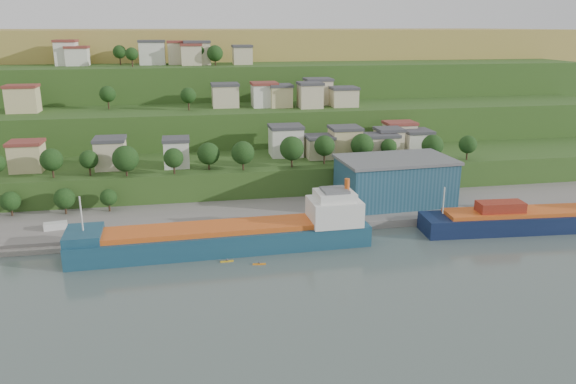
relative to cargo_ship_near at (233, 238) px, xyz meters
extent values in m
plane|color=#414F4A|center=(6.93, -8.23, -2.81)|extent=(500.00, 500.00, 0.00)
cube|color=slate|center=(26.93, 19.77, -2.81)|extent=(220.00, 26.00, 4.00)
cube|color=slate|center=(-48.07, 13.77, -2.81)|extent=(40.00, 18.00, 2.40)
cube|color=#284719|center=(6.93, 47.77, -2.81)|extent=(260.00, 32.00, 20.00)
cube|color=#284719|center=(6.93, 77.77, -2.81)|extent=(280.00, 32.00, 44.00)
cube|color=#284719|center=(6.93, 107.77, -2.81)|extent=(300.00, 32.00, 70.00)
cube|color=olive|center=(6.93, 181.77, -2.81)|extent=(360.00, 120.00, 96.00)
cube|color=#CEBD85|center=(-54.05, 45.11, 11.07)|extent=(8.81, 7.86, 7.78)
cube|color=brown|center=(-54.05, 45.11, 15.41)|extent=(9.41, 8.46, 0.90)
cube|color=beige|center=(-31.03, 44.06, 11.25)|extent=(8.32, 8.93, 8.12)
cube|color=#3F3F44|center=(-31.03, 44.06, 15.76)|extent=(8.92, 9.53, 0.90)
cube|color=silver|center=(-12.27, 42.46, 11.05)|extent=(7.25, 7.70, 7.73)
cube|color=#3F3F44|center=(-12.27, 42.46, 15.36)|extent=(7.85, 8.30, 0.90)
cube|color=silver|center=(21.89, 51.17, 11.60)|extent=(9.92, 8.89, 8.84)
cube|color=#3F3F44|center=(21.89, 51.17, 16.47)|extent=(10.52, 9.49, 0.90)
cube|color=beige|center=(31.64, 46.06, 10.29)|extent=(8.08, 8.31, 6.22)
cube|color=#3F3F44|center=(31.64, 46.06, 13.85)|extent=(8.68, 8.91, 0.90)
cube|color=#CEBD85|center=(40.09, 46.81, 11.49)|extent=(9.08, 8.59, 8.60)
cube|color=#3F3F44|center=(40.09, 46.81, 16.24)|extent=(9.68, 9.19, 0.90)
cube|color=beige|center=(50.32, 41.98, 10.61)|extent=(9.82, 7.40, 6.84)
cube|color=#3F3F44|center=(50.32, 41.98, 14.48)|extent=(10.42, 8.00, 0.90)
cube|color=beige|center=(54.21, 45.57, 11.13)|extent=(7.88, 7.43, 7.90)
cube|color=#3F3F44|center=(54.21, 45.57, 15.53)|extent=(8.48, 8.03, 0.90)
cube|color=beige|center=(60.89, 53.55, 11.39)|extent=(9.64, 7.46, 8.42)
cube|color=brown|center=(60.89, 53.55, 16.05)|extent=(10.24, 8.06, 0.90)
cube|color=silver|center=(64.60, 47.60, 10.49)|extent=(8.36, 8.68, 6.60)
cube|color=#3F3F44|center=(64.60, 47.60, 14.24)|extent=(8.96, 9.28, 0.90)
cube|color=#CEBD85|center=(-62.09, 79.17, 23.30)|extent=(9.90, 7.19, 8.23)
cube|color=brown|center=(-62.09, 79.17, 27.86)|extent=(10.50, 7.79, 0.90)
cube|color=beige|center=(5.21, 79.99, 22.93)|extent=(9.10, 8.62, 7.49)
cube|color=#3F3F44|center=(5.21, 79.99, 27.12)|extent=(9.70, 9.22, 0.90)
cube|color=silver|center=(18.95, 77.92, 23.08)|extent=(8.63, 8.72, 7.79)
cube|color=brown|center=(18.95, 77.92, 27.43)|extent=(9.23, 9.32, 0.90)
cube|color=#CEBD85|center=(24.56, 76.16, 22.75)|extent=(7.53, 7.76, 7.13)
cube|color=#3F3F44|center=(24.56, 76.16, 26.77)|extent=(8.13, 8.36, 0.90)
cube|color=beige|center=(34.47, 72.57, 23.19)|extent=(7.94, 8.09, 8.01)
cube|color=#3F3F44|center=(34.47, 72.57, 27.65)|extent=(8.54, 8.69, 0.90)
cube|color=silver|center=(36.47, 81.03, 22.45)|extent=(7.67, 7.96, 6.54)
cube|color=#3F3F44|center=(36.47, 81.03, 26.17)|extent=(8.27, 8.56, 0.90)
cube|color=beige|center=(39.37, 80.95, 23.48)|extent=(9.27, 8.35, 8.59)
cube|color=#3F3F44|center=(39.37, 80.95, 28.22)|extent=(9.87, 8.95, 0.90)
cube|color=beige|center=(47.03, 73.69, 22.23)|extent=(9.07, 8.37, 6.08)
cube|color=#3F3F44|center=(47.03, 73.69, 25.72)|extent=(9.67, 8.97, 0.90)
cube|color=silver|center=(-52.95, 113.51, 36.59)|extent=(7.85, 8.49, 8.81)
cube|color=brown|center=(-52.95, 113.51, 41.44)|extent=(8.45, 9.09, 0.90)
cube|color=silver|center=(-48.69, 111.62, 35.44)|extent=(8.14, 7.40, 6.50)
cube|color=brown|center=(-48.69, 111.62, 39.14)|extent=(8.74, 8.00, 0.90)
cube|color=silver|center=(-20.55, 111.55, 36.47)|extent=(9.80, 7.27, 8.56)
cube|color=#3F3F44|center=(-20.55, 111.55, 41.20)|extent=(10.40, 7.87, 0.90)
cube|color=beige|center=(-9.92, 112.41, 36.33)|extent=(9.09, 7.33, 8.28)
cube|color=brown|center=(-9.92, 112.41, 40.92)|extent=(9.69, 7.93, 0.90)
cube|color=beige|center=(-5.51, 107.32, 35.85)|extent=(7.77, 8.87, 7.34)
cube|color=brown|center=(-5.51, 107.32, 39.97)|extent=(8.37, 9.47, 0.90)
cube|color=beige|center=(-3.13, 108.47, 36.35)|extent=(9.97, 8.41, 8.33)
cube|color=#3F3F44|center=(-3.13, 108.47, 40.97)|extent=(10.57, 9.01, 0.90)
cube|color=beige|center=(14.58, 108.05, 35.49)|extent=(7.34, 8.33, 6.61)
cube|color=#3F3F44|center=(14.58, 108.05, 39.25)|extent=(7.94, 8.93, 0.90)
cylinder|color=#382619|center=(-45.54, 35.86, 8.87)|extent=(0.50, 0.50, 3.36)
sphere|color=black|center=(-45.54, 35.86, 12.22)|extent=(6.07, 6.07, 6.07)
cylinder|color=#382619|center=(-35.96, 36.33, 8.79)|extent=(0.50, 0.50, 3.20)
sphere|color=black|center=(-35.96, 36.33, 11.79)|extent=(5.08, 5.08, 5.08)
cylinder|color=#382619|center=(-25.96, 33.91, 8.67)|extent=(0.50, 0.50, 2.98)
sphere|color=black|center=(-25.96, 33.91, 12.14)|extent=(7.18, 7.18, 7.18)
cylinder|color=#382619|center=(-13.05, 33.84, 8.74)|extent=(0.50, 0.50, 3.10)
sphere|color=black|center=(-13.05, 33.84, 11.80)|extent=(5.50, 5.50, 5.50)
cylinder|color=#382619|center=(-3.23, 37.12, 8.66)|extent=(0.50, 0.50, 2.95)
sphere|color=black|center=(-3.23, 37.12, 11.88)|extent=(6.37, 6.37, 6.37)
cylinder|color=#382619|center=(6.41, 34.80, 8.82)|extent=(0.50, 0.50, 3.27)
sphere|color=black|center=(6.41, 34.80, 12.27)|extent=(6.62, 6.62, 6.62)
cylinder|color=#382619|center=(20.83, 35.65, 9.01)|extent=(0.50, 0.50, 3.65)
sphere|color=black|center=(20.83, 35.65, 12.78)|extent=(7.08, 7.08, 7.08)
cylinder|color=#382619|center=(31.15, 37.76, 9.13)|extent=(0.50, 0.50, 3.89)
sphere|color=black|center=(31.15, 37.76, 12.77)|extent=(6.15, 6.15, 6.15)
cylinder|color=#382619|center=(42.85, 37.65, 8.89)|extent=(0.50, 0.50, 3.41)
sphere|color=black|center=(42.85, 37.65, 12.51)|extent=(6.97, 6.97, 6.97)
cylinder|color=#382619|center=(50.91, 36.57, 8.87)|extent=(0.50, 0.50, 3.37)
sphere|color=black|center=(50.91, 36.57, 11.89)|extent=(4.87, 4.87, 4.87)
cylinder|color=#382619|center=(64.92, 36.32, 8.58)|extent=(0.50, 0.50, 2.78)
sphere|color=black|center=(64.92, 36.32, 11.80)|extent=(6.68, 6.68, 6.68)
cylinder|color=#382619|center=(75.89, 34.95, 8.84)|extent=(0.50, 0.50, 3.31)
sphere|color=black|center=(75.89, 34.95, 12.01)|extent=(5.49, 5.49, 5.49)
cylinder|color=#382619|center=(-7.78, 73.75, 21.01)|extent=(0.50, 0.50, 3.64)
sphere|color=black|center=(-7.78, 73.75, 24.28)|extent=(5.29, 5.29, 5.29)
cylinder|color=#382619|center=(-27.55, 100.82, 33.91)|extent=(0.50, 0.50, 3.44)
sphere|color=black|center=(-27.55, 100.82, 36.94)|extent=(4.77, 4.77, 4.77)
cylinder|color=#382619|center=(-2.15, 106.75, 34.19)|extent=(0.50, 0.50, 4.01)
sphere|color=black|center=(-2.15, 106.75, 37.85)|extent=(5.99, 5.99, 5.99)
cylinder|color=#382619|center=(-35.12, 81.65, 21.04)|extent=(0.50, 0.50, 3.71)
sphere|color=black|center=(-35.12, 81.65, 24.42)|extent=(5.55, 5.55, 5.55)
cylinder|color=#382619|center=(-32.99, 111.50, 34.02)|extent=(0.50, 0.50, 3.68)
sphere|color=black|center=(-32.99, 111.50, 37.27)|extent=(5.10, 5.10, 5.10)
cylinder|color=#382619|center=(-47.71, 112.49, 33.95)|extent=(0.50, 0.50, 3.53)
sphere|color=black|center=(-47.71, 112.49, 37.10)|extent=(5.04, 5.04, 5.04)
cylinder|color=#382619|center=(3.49, 102.72, 33.64)|extent=(0.50, 0.50, 2.90)
sphere|color=black|center=(3.49, 102.72, 36.79)|extent=(6.19, 6.19, 6.19)
cube|color=#153950|center=(-2.26, 0.00, -1.35)|extent=(68.83, 12.64, 6.86)
cube|color=#CA531A|center=(-4.22, 0.00, 2.67)|extent=(51.15, 10.20, 1.18)
cube|color=#153950|center=(-32.63, 0.00, 3.06)|extent=(8.13, 10.98, 1.96)
cube|color=silver|center=(24.18, 0.00, 5.02)|extent=(12.02, 10.11, 5.88)
cube|color=silver|center=(24.18, 0.00, 8.94)|extent=(9.02, 8.07, 1.96)
cube|color=#595B5E|center=(24.18, 0.00, 10.21)|extent=(6.03, 6.03, 0.59)
cylinder|color=#CA531A|center=(27.12, 0.00, 11.39)|extent=(1.21, 1.21, 2.94)
cylinder|color=silver|center=(-32.63, 0.00, 7.96)|extent=(0.36, 0.36, 7.84)
cube|color=silver|center=(-29.69, 0.00, 0.91)|extent=(14.01, 11.44, 0.24)
cube|color=#0B1732|center=(76.41, -0.62, -1.57)|extent=(58.12, 13.41, 6.34)
cube|color=#CA531A|center=(74.49, -0.62, 2.08)|extent=(42.68, 10.66, 0.96)
cylinder|color=silver|center=(51.45, -0.62, 6.31)|extent=(0.33, 0.33, 6.72)
cube|color=maroon|center=(66.81, -0.62, 3.81)|extent=(11.81, 5.56, 2.50)
cube|color=#1B4153|center=(47.44, 21.53, 5.19)|extent=(30.98, 19.69, 12.00)
cube|color=#595B5E|center=(47.44, 21.53, 11.59)|extent=(32.04, 20.74, 0.80)
cube|color=silver|center=(-41.93, 16.00, -0.35)|extent=(5.70, 3.13, 2.52)
cube|color=silver|center=(-34.02, 7.83, -1.17)|extent=(4.56, 1.97, 0.89)
cube|color=orange|center=(4.86, -9.78, -2.71)|extent=(2.90, 0.81, 0.21)
sphere|color=#3F3F44|center=(4.86, -9.78, -2.35)|extent=(0.50, 0.50, 0.50)
cube|color=gold|center=(-1.95, -6.98, -2.71)|extent=(2.93, 0.65, 0.22)
sphere|color=#3F3F44|center=(-1.95, -6.98, -2.34)|extent=(0.51, 0.51, 0.51)
camera|label=1|loc=(-9.59, -121.48, 47.13)|focal=35.00mm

